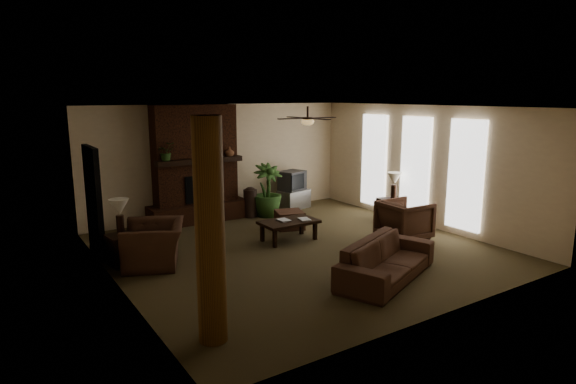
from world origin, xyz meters
TOP-DOWN VIEW (x-y plane):
  - room_shell at (0.00, 0.00)m, footprint 7.00×7.00m
  - fireplace at (-0.80, 3.22)m, footprint 2.40×0.70m
  - windows at (3.45, 0.20)m, footprint 0.08×3.65m
  - log_column at (-2.95, -2.40)m, footprint 0.36×0.36m
  - doorway at (-3.44, 1.80)m, footprint 0.10×1.00m
  - ceiling_fan at (0.40, 0.30)m, footprint 1.35×1.35m
  - sofa at (0.35, -2.08)m, footprint 2.32×1.46m
  - armchair_left at (-2.68, 0.71)m, footprint 1.17×1.39m
  - armchair_right at (2.23, -0.68)m, footprint 0.89×0.94m
  - coffee_table at (0.16, 0.62)m, footprint 1.20×0.70m
  - ottoman at (0.70, 1.41)m, footprint 0.76×0.76m
  - tv_stand at (1.90, 3.01)m, footprint 0.95×0.69m
  - tv at (1.87, 3.05)m, footprint 0.77×0.69m
  - floor_vase at (0.46, 2.84)m, footprint 0.34×0.34m
  - floor_plant at (0.86, 2.66)m, footprint 0.79×1.36m
  - side_table_left at (-3.15, 1.06)m, footprint 0.58×0.58m
  - lamp_left at (-3.15, 1.11)m, footprint 0.42×0.42m
  - side_table_right at (3.11, 0.62)m, footprint 0.57×0.57m
  - lamp_right at (3.15, 0.56)m, footprint 0.44×0.44m
  - mantel_plant at (-1.60, 2.98)m, footprint 0.38×0.42m
  - mantel_vase at (-0.04, 2.92)m, footprint 0.25×0.26m
  - book_a at (-0.04, 0.67)m, footprint 0.22×0.03m
  - book_b at (0.38, 0.53)m, footprint 0.21×0.07m

SIDE VIEW (x-z plane):
  - ottoman at x=0.70m, z-range 0.00..0.40m
  - tv_stand at x=1.90m, z-range 0.00..0.50m
  - side_table_left at x=-3.15m, z-range 0.00..0.55m
  - side_table_right at x=3.11m, z-range 0.00..0.55m
  - coffee_table at x=0.16m, z-range 0.16..0.59m
  - floor_plant at x=0.86m, z-range 0.00..0.75m
  - floor_vase at x=0.46m, z-range 0.05..0.82m
  - sofa at x=0.35m, z-range 0.00..0.88m
  - armchair_right at x=2.23m, z-range 0.00..0.94m
  - armchair_left at x=-2.68m, z-range 0.00..1.03m
  - book_a at x=-0.04m, z-range 0.43..0.72m
  - book_b at x=0.38m, z-range 0.43..0.72m
  - tv at x=1.87m, z-range 0.50..1.02m
  - lamp_left at x=-3.15m, z-range 0.68..1.33m
  - lamp_right at x=3.15m, z-range 0.68..1.33m
  - doorway at x=-3.44m, z-range 0.00..2.10m
  - fireplace at x=-0.80m, z-range -0.24..2.56m
  - windows at x=3.45m, z-range 0.17..2.53m
  - log_column at x=-2.95m, z-range 0.00..2.80m
  - room_shell at x=0.00m, z-range -2.10..4.90m
  - mantel_vase at x=-0.04m, z-range 1.56..1.78m
  - mantel_plant at x=-1.60m, z-range 1.56..1.89m
  - ceiling_fan at x=0.40m, z-range 2.34..2.72m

